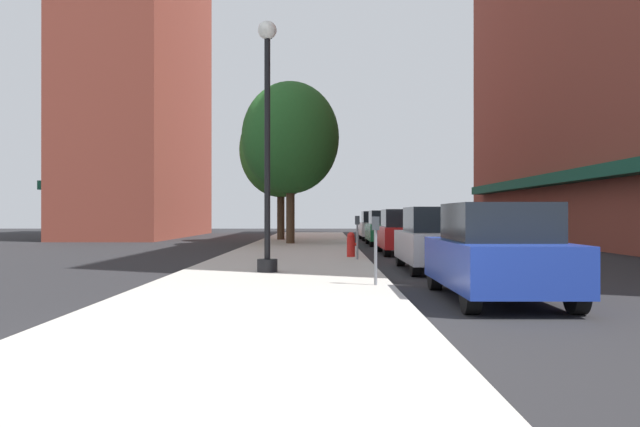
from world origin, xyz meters
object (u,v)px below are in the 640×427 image
object	(u,v)px
tree_near	(290,138)
car_silver	(437,240)
car_green	(386,228)
car_white	(376,226)
car_blue	(496,253)
lamppost	(267,141)
parking_meter_far	(357,232)
tree_mid	(281,150)
fire_hydrant	(351,244)
car_red	(404,232)
parking_meter_near	(376,242)

from	to	relation	value
tree_near	car_silver	distance (m)	15.46
car_green	car_white	xyz separation A→B (m)	(0.00, 6.63, 0.00)
car_white	car_blue	bearing A→B (deg)	-90.47
lamppost	parking_meter_far	world-z (taller)	lamppost
car_silver	lamppost	bearing A→B (deg)	-158.18
car_green	parking_meter_far	bearing A→B (deg)	-101.03
car_silver	car_green	bearing A→B (deg)	90.07
tree_mid	car_green	bearing A→B (deg)	-38.22
lamppost	fire_hydrant	bearing A→B (deg)	69.01
car_silver	car_red	xyz separation A→B (m)	(0.00, 7.37, 0.00)
tree_mid	parking_meter_far	bearing A→B (deg)	-78.15
parking_meter_far	tree_near	world-z (taller)	tree_near
car_red	car_green	xyz separation A→B (m)	(0.00, 7.27, 0.00)
parking_meter_near	tree_mid	bearing A→B (deg)	98.20
car_red	car_silver	bearing A→B (deg)	-88.92
parking_meter_far	car_silver	bearing A→B (deg)	-54.70
car_silver	car_red	world-z (taller)	same
tree_near	car_white	bearing A→B (deg)	57.37
parking_meter_near	car_blue	bearing A→B (deg)	-35.94
tree_mid	car_white	bearing A→B (deg)	24.57
parking_meter_near	car_silver	xyz separation A→B (m)	(1.95, 4.59, -0.14)
car_green	car_silver	bearing A→B (deg)	-91.71
fire_hydrant	car_white	bearing A→B (deg)	83.10
parking_meter_near	car_red	size ratio (longest dim) A/B	0.30
car_blue	car_silver	world-z (taller)	same
car_silver	car_white	size ratio (longest dim) A/B	1.00
lamppost	tree_near	xyz separation A→B (m)	(-0.29, 15.85, 1.88)
parking_meter_near	tree_near	size ratio (longest dim) A/B	0.17
parking_meter_far	car_white	xyz separation A→B (m)	(1.95, 18.51, -0.14)
parking_meter_far	lamppost	bearing A→B (deg)	-117.53
fire_hydrant	tree_near	world-z (taller)	tree_near
tree_near	car_red	world-z (taller)	tree_near
lamppost	tree_mid	world-z (taller)	tree_mid
parking_meter_far	tree_mid	bearing A→B (deg)	101.85
parking_meter_near	parking_meter_far	distance (m)	7.35
tree_mid	car_blue	size ratio (longest dim) A/B	1.73
parking_meter_far	car_green	distance (m)	12.05
car_green	car_red	bearing A→B (deg)	-91.71
car_red	car_white	bearing A→B (deg)	91.08
tree_mid	car_white	distance (m)	7.18
fire_hydrant	car_white	xyz separation A→B (m)	(2.09, 17.29, 0.29)
parking_meter_far	car_red	bearing A→B (deg)	67.10
parking_meter_far	car_green	bearing A→B (deg)	80.68
car_blue	car_white	xyz separation A→B (m)	(0.00, 27.27, 0.00)
tree_mid	car_red	size ratio (longest dim) A/B	1.73
car_silver	car_blue	bearing A→B (deg)	-89.93
tree_near	parking_meter_far	bearing A→B (deg)	-77.09
parking_meter_near	car_white	xyz separation A→B (m)	(1.95, 25.86, -0.14)
car_green	car_white	size ratio (longest dim) A/B	1.00
car_silver	car_white	xyz separation A→B (m)	(0.00, 21.27, 0.00)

